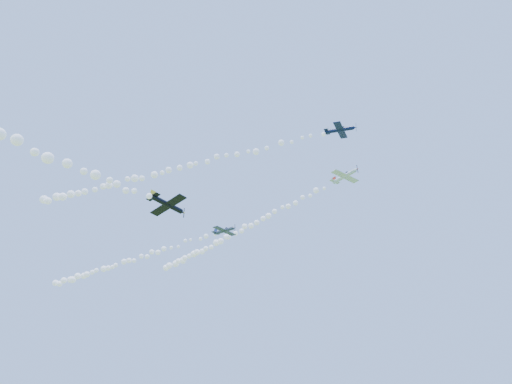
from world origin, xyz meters
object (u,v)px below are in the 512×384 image
Objects in this scene: plane_navy at (340,130)px; plane_grey at (224,231)px; plane_black at (168,205)px; plane_white at (345,176)px.

plane_navy is 0.89× the size of plane_grey.
plane_navy is 35.44m from plane_black.
plane_grey is (-34.72, 0.65, -3.92)m from plane_white.
plane_white is 0.99× the size of plane_black.
plane_black is (-23.41, -20.28, -17.23)m from plane_navy.
plane_navy is at bearing -19.15° from plane_grey.
plane_navy is at bearing -52.04° from plane_white.
plane_grey is (-40.45, 13.98, -5.85)m from plane_navy.
plane_navy reaches higher than plane_grey.
plane_white is 40.94m from plane_black.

